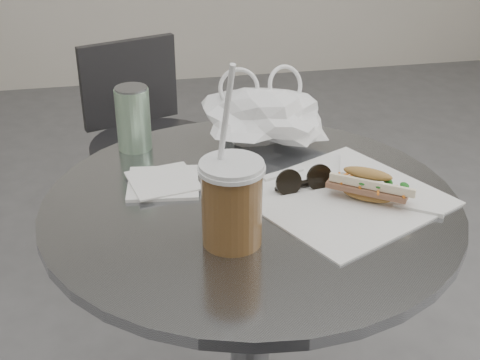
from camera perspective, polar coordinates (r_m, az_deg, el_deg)
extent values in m
cylinder|color=slate|center=(1.43, 0.84, -14.72)|extent=(0.08, 0.08, 0.71)
cylinder|color=slate|center=(1.22, 0.96, -2.14)|extent=(0.76, 0.76, 0.02)
cylinder|color=#302F32|center=(2.30, -6.55, -7.60)|extent=(0.36, 0.36, 0.02)
cylinder|color=#302F32|center=(2.18, -6.87, -2.75)|extent=(0.06, 0.06, 0.47)
cylinder|color=#302F32|center=(2.07, -7.23, 2.89)|extent=(0.40, 0.40, 0.02)
cube|color=#302F32|center=(2.18, -9.44, 8.22)|extent=(0.31, 0.13, 0.27)
cube|color=white|center=(1.23, 8.83, -1.47)|extent=(0.42, 0.41, 0.00)
ellipsoid|color=#A8823F|center=(1.22, 10.79, -1.29)|extent=(0.18, 0.16, 0.02)
cube|color=brown|center=(1.22, 10.85, -0.69)|extent=(0.14, 0.12, 0.01)
ellipsoid|color=#A8823F|center=(1.21, 10.83, 0.31)|extent=(0.18, 0.16, 0.03)
cylinder|color=brown|center=(1.06, -0.70, -2.31)|extent=(0.10, 0.10, 0.13)
cylinder|color=silver|center=(1.03, -0.72, 1.15)|extent=(0.11, 0.11, 0.01)
cylinder|color=white|center=(1.01, -1.44, 3.78)|extent=(0.03, 0.07, 0.24)
cylinder|color=black|center=(1.23, 4.18, -0.25)|extent=(0.05, 0.02, 0.05)
cylinder|color=black|center=(1.25, 6.77, 0.20)|extent=(0.05, 0.02, 0.05)
cube|color=black|center=(1.24, 5.48, -0.26)|extent=(0.02, 0.01, 0.00)
cube|color=white|center=(1.27, -6.57, -0.25)|extent=(0.15, 0.15, 0.01)
cube|color=white|center=(1.27, -6.58, -0.05)|extent=(0.14, 0.14, 0.00)
cylinder|color=#5FA368|center=(1.40, -9.09, 5.14)|extent=(0.07, 0.07, 0.13)
cylinder|color=slate|center=(1.38, -9.30, 7.73)|extent=(0.07, 0.07, 0.00)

